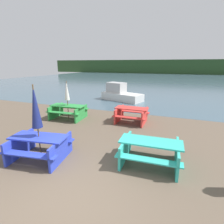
{
  "coord_description": "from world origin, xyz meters",
  "views": [
    {
      "loc": [
        2.11,
        -2.59,
        2.88
      ],
      "look_at": [
        -0.53,
        4.24,
        0.85
      ],
      "focal_mm": 28.0,
      "sensor_mm": 36.0,
      "label": 1
    }
  ],
  "objects_px": {
    "picnic_table_blue": "(40,145)",
    "picnic_table_red": "(131,114)",
    "picnic_table_green": "(68,110)",
    "picnic_table_teal": "(150,150)",
    "boat": "(120,94)",
    "umbrella_white": "(67,91)",
    "umbrella_navy": "(35,107)"
  },
  "relations": [
    {
      "from": "picnic_table_blue",
      "to": "picnic_table_red",
      "type": "bearing_deg",
      "value": 68.55
    },
    {
      "from": "picnic_table_blue",
      "to": "picnic_table_green",
      "type": "height_order",
      "value": "picnic_table_blue"
    },
    {
      "from": "picnic_table_teal",
      "to": "boat",
      "type": "xyz_separation_m",
      "value": [
        -3.82,
        8.68,
        0.06
      ]
    },
    {
      "from": "picnic_table_blue",
      "to": "picnic_table_teal",
      "type": "height_order",
      "value": "picnic_table_blue"
    },
    {
      "from": "picnic_table_green",
      "to": "picnic_table_blue",
      "type": "bearing_deg",
      "value": -67.1
    },
    {
      "from": "picnic_table_green",
      "to": "umbrella_white",
      "type": "distance_m",
      "value": 1.05
    },
    {
      "from": "picnic_table_teal",
      "to": "umbrella_white",
      "type": "height_order",
      "value": "umbrella_white"
    },
    {
      "from": "umbrella_white",
      "to": "boat",
      "type": "bearing_deg",
      "value": 79.8
    },
    {
      "from": "picnic_table_teal",
      "to": "umbrella_white",
      "type": "relative_size",
      "value": 0.91
    },
    {
      "from": "umbrella_white",
      "to": "picnic_table_red",
      "type": "bearing_deg",
      "value": 10.23
    },
    {
      "from": "picnic_table_red",
      "to": "umbrella_white",
      "type": "relative_size",
      "value": 0.79
    },
    {
      "from": "picnic_table_blue",
      "to": "umbrella_navy",
      "type": "distance_m",
      "value": 1.22
    },
    {
      "from": "picnic_table_red",
      "to": "boat",
      "type": "distance_m",
      "value": 5.67
    },
    {
      "from": "picnic_table_teal",
      "to": "umbrella_white",
      "type": "xyz_separation_m",
      "value": [
        -4.86,
        2.9,
        1.07
      ]
    },
    {
      "from": "picnic_table_green",
      "to": "picnic_table_red",
      "type": "xyz_separation_m",
      "value": [
        3.36,
        0.61,
        -0.01
      ]
    },
    {
      "from": "picnic_table_blue",
      "to": "umbrella_white",
      "type": "xyz_separation_m",
      "value": [
        -1.62,
        3.83,
        1.06
      ]
    },
    {
      "from": "picnic_table_teal",
      "to": "umbrella_white",
      "type": "distance_m",
      "value": 5.76
    },
    {
      "from": "umbrella_white",
      "to": "boat",
      "type": "height_order",
      "value": "umbrella_white"
    },
    {
      "from": "picnic_table_blue",
      "to": "picnic_table_red",
      "type": "height_order",
      "value": "picnic_table_red"
    },
    {
      "from": "umbrella_navy",
      "to": "picnic_table_green",
      "type": "bearing_deg",
      "value": 112.9
    },
    {
      "from": "picnic_table_blue",
      "to": "picnic_table_teal",
      "type": "xyz_separation_m",
      "value": [
        3.25,
        0.93,
        -0.01
      ]
    },
    {
      "from": "picnic_table_blue",
      "to": "umbrella_navy",
      "type": "xyz_separation_m",
      "value": [
        0.0,
        0.0,
        1.22
      ]
    },
    {
      "from": "picnic_table_blue",
      "to": "umbrella_navy",
      "type": "relative_size",
      "value": 0.82
    },
    {
      "from": "picnic_table_green",
      "to": "umbrella_navy",
      "type": "relative_size",
      "value": 0.83
    },
    {
      "from": "picnic_table_blue",
      "to": "picnic_table_red",
      "type": "distance_m",
      "value": 4.77
    },
    {
      "from": "picnic_table_red",
      "to": "umbrella_white",
      "type": "distance_m",
      "value": 3.58
    },
    {
      "from": "umbrella_navy",
      "to": "umbrella_white",
      "type": "bearing_deg",
      "value": 112.9
    },
    {
      "from": "picnic_table_green",
      "to": "umbrella_navy",
      "type": "bearing_deg",
      "value": -67.1
    },
    {
      "from": "picnic_table_green",
      "to": "boat",
      "type": "height_order",
      "value": "boat"
    },
    {
      "from": "picnic_table_teal",
      "to": "picnic_table_green",
      "type": "distance_m",
      "value": 5.66
    },
    {
      "from": "picnic_table_green",
      "to": "picnic_table_teal",
      "type": "bearing_deg",
      "value": -30.78
    },
    {
      "from": "picnic_table_red",
      "to": "picnic_table_teal",
      "type": "bearing_deg",
      "value": -66.78
    }
  ]
}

